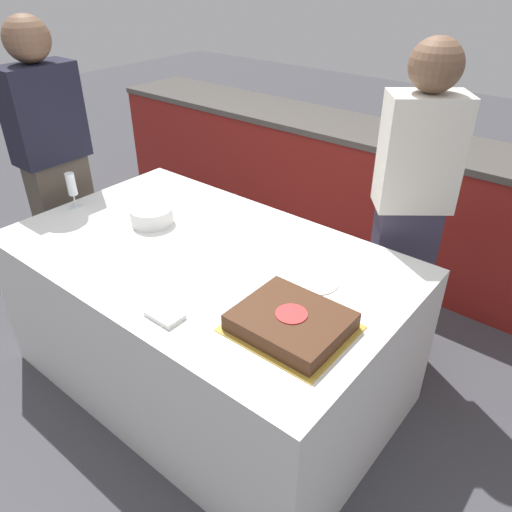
% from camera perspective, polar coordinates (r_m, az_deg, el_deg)
% --- Properties ---
extents(ground_plane, '(14.00, 14.00, 0.00)m').
position_cam_1_polar(ground_plane, '(2.72, -5.18, -13.55)').
color(ground_plane, '#424247').
extents(back_counter, '(4.40, 0.58, 0.92)m').
position_cam_1_polar(back_counter, '(3.57, 12.86, 6.74)').
color(back_counter, maroon).
rests_on(back_counter, ground_plane).
extents(dining_table, '(1.83, 1.11, 0.77)m').
position_cam_1_polar(dining_table, '(2.46, -5.60, -7.23)').
color(dining_table, silver).
rests_on(dining_table, ground_plane).
extents(cake, '(0.41, 0.36, 0.07)m').
position_cam_1_polar(cake, '(1.78, 4.03, -7.51)').
color(cake, gold).
rests_on(cake, dining_table).
extents(plate_stack, '(0.21, 0.21, 0.08)m').
position_cam_1_polar(plate_stack, '(2.50, -11.82, 4.57)').
color(plate_stack, white).
rests_on(plate_stack, dining_table).
extents(wine_glass, '(0.07, 0.07, 0.19)m').
position_cam_1_polar(wine_glass, '(2.74, -20.32, 7.51)').
color(wine_glass, white).
rests_on(wine_glass, dining_table).
extents(side_plate_near_cake, '(0.20, 0.20, 0.00)m').
position_cam_1_polar(side_plate_near_cake, '(2.05, 6.83, -2.85)').
color(side_plate_near_cake, white).
rests_on(side_plate_near_cake, dining_table).
extents(utensil_pile, '(0.13, 0.09, 0.02)m').
position_cam_1_polar(utensil_pile, '(1.87, -10.38, -6.64)').
color(utensil_pile, white).
rests_on(utensil_pile, dining_table).
extents(person_cutting_cake, '(0.39, 0.37, 1.64)m').
position_cam_1_polar(person_cutting_cake, '(2.47, 17.15, 4.92)').
color(person_cutting_cake, '#383347').
rests_on(person_cutting_cake, ground_plane).
extents(person_seated_left, '(0.23, 0.38, 1.66)m').
position_cam_1_polar(person_seated_left, '(3.03, -21.90, 9.22)').
color(person_seated_left, '#4C4238').
rests_on(person_seated_left, ground_plane).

